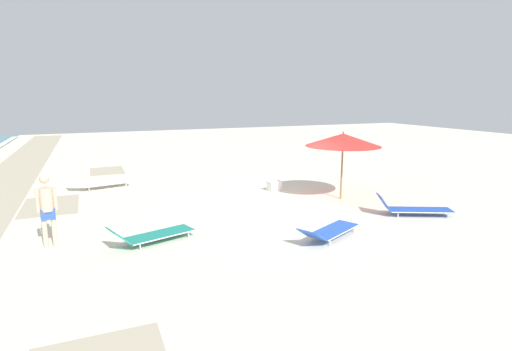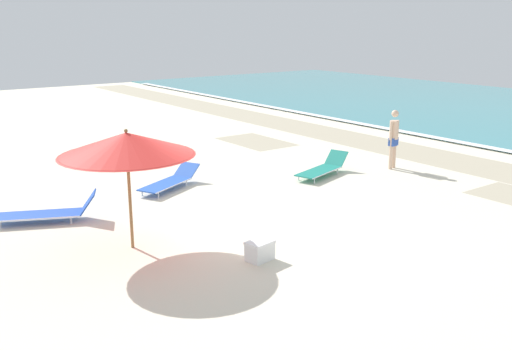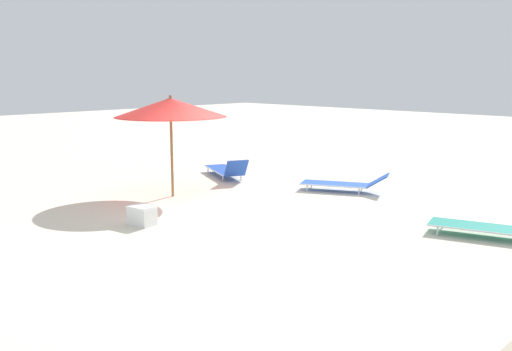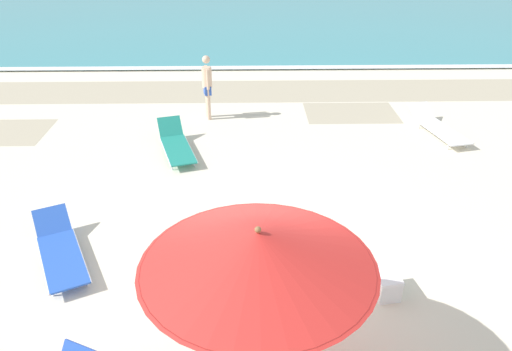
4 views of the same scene
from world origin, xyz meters
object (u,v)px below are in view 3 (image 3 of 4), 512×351
Objects in this scene: cooler_box at (142,215)px; sun_lounger_near_water_left at (226,170)px; beach_umbrella at (171,108)px; sun_lounger_beside_umbrella at (344,183)px; sun_lounger_under_umbrella at (492,226)px.

sun_lounger_near_water_left is at bearing 109.45° from cooler_box.
beach_umbrella reaches higher than sun_lounger_beside_umbrella.
sun_lounger_under_umbrella is 0.96× the size of sun_lounger_near_water_left.
beach_umbrella is 7.17m from sun_lounger_under_umbrella.
sun_lounger_beside_umbrella is 5.26m from cooler_box.
beach_umbrella is at bearing -91.95° from sun_lounger_under_umbrella.
beach_umbrella reaches higher than sun_lounger_near_water_left.
sun_lounger_beside_umbrella is (-3.22, 2.55, -1.85)m from beach_umbrella.
cooler_box is at bearing 39.54° from beach_umbrella.
cooler_box is (4.45, 2.48, -0.03)m from sun_lounger_near_water_left.
sun_lounger_near_water_left is (0.73, -3.40, 0.01)m from sun_lounger_beside_umbrella.
cooler_box is at bearing -70.40° from sun_lounger_under_umbrella.
sun_lounger_under_umbrella is at bearing 26.92° from cooler_box.
beach_umbrella is at bearing 44.18° from sun_lounger_near_water_left.
beach_umbrella is 4.50m from sun_lounger_beside_umbrella.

